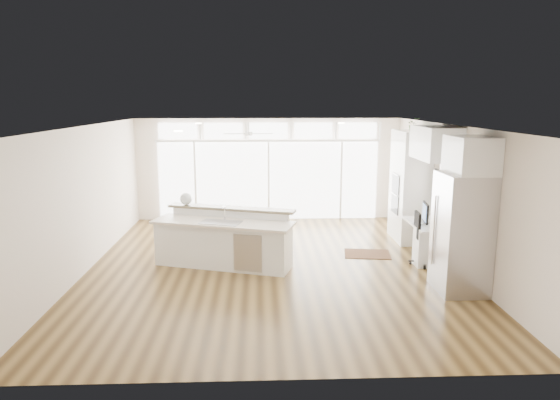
{
  "coord_description": "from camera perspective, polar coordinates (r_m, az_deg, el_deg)",
  "views": [
    {
      "loc": [
        -0.23,
        -9.22,
        3.17
      ],
      "look_at": [
        0.17,
        0.6,
        1.19
      ],
      "focal_mm": 32.0,
      "sensor_mm": 36.0,
      "label": 1
    }
  ],
  "objects": [
    {
      "name": "wall_front",
      "position": [
        5.53,
        0.18,
        -7.84
      ],
      "size": [
        7.0,
        0.04,
        2.7
      ],
      "primitive_type": "cube",
      "color": "silver",
      "rests_on": "floor"
    },
    {
      "name": "wall_back",
      "position": [
        13.34,
        -1.32,
        3.52
      ],
      "size": [
        7.0,
        0.04,
        2.7
      ],
      "primitive_type": "cube",
      "color": "silver",
      "rests_on": "floor"
    },
    {
      "name": "upper_cabinets",
      "position": [
        10.14,
        17.38,
        6.22
      ],
      "size": [
        0.64,
        1.3,
        0.64
      ],
      "primitive_type": "cube",
      "color": "white",
      "rests_on": "wall_right"
    },
    {
      "name": "transom_row",
      "position": [
        13.18,
        -1.34,
        7.93
      ],
      "size": [
        5.9,
        0.06,
        0.4
      ],
      "primitive_type": "cube",
      "color": "white",
      "rests_on": "wall_back"
    },
    {
      "name": "rug",
      "position": [
        10.65,
        9.94,
        -6.09
      ],
      "size": [
        1.03,
        0.81,
        0.01
      ],
      "primitive_type": "cube",
      "rotation": [
        0.0,
        0.0,
        -0.14
      ],
      "color": "#321B0F",
      "rests_on": "floor"
    },
    {
      "name": "desk_nook",
      "position": [
        10.47,
        16.53,
        -4.57
      ],
      "size": [
        0.72,
        1.3,
        0.76
      ],
      "primitive_type": "cube",
      "color": "white",
      "rests_on": "floor"
    },
    {
      "name": "fridge_cabinet",
      "position": [
        8.61,
        21.01,
        4.82
      ],
      "size": [
        0.64,
        0.9,
        0.6
      ],
      "primitive_type": "cube",
      "color": "white",
      "rests_on": "wall_right"
    },
    {
      "name": "wall_right",
      "position": [
        10.11,
        19.37,
        0.35
      ],
      "size": [
        0.04,
        8.0,
        2.7
      ],
      "primitive_type": "cube",
      "color": "silver",
      "rests_on": "floor"
    },
    {
      "name": "fishbowl",
      "position": [
        10.28,
        -10.69,
        0.14
      ],
      "size": [
        0.28,
        0.28,
        0.25
      ],
      "primitive_type": "sphere",
      "rotation": [
        0.0,
        0.0,
        -0.17
      ],
      "color": "silver",
      "rests_on": "kitchen_island"
    },
    {
      "name": "keyboard",
      "position": [
        10.3,
        15.34,
        -2.54
      ],
      "size": [
        0.17,
        0.33,
        0.02
      ],
      "primitive_type": "cube",
      "rotation": [
        0.0,
        0.0,
        0.17
      ],
      "color": "silver",
      "rests_on": "desk_nook"
    },
    {
      "name": "ceiling",
      "position": [
        9.23,
        -0.91,
        8.45
      ],
      "size": [
        7.0,
        8.0,
        0.02
      ],
      "primitive_type": "cube",
      "color": "white",
      "rests_on": "wall_back"
    },
    {
      "name": "glass_wall",
      "position": [
        13.33,
        -1.31,
        2.21
      ],
      "size": [
        5.8,
        0.06,
        2.08
      ],
      "primitive_type": "cube",
      "color": "white",
      "rests_on": "wall_back"
    },
    {
      "name": "monitor",
      "position": [
        10.3,
        16.3,
        -1.39
      ],
      "size": [
        0.17,
        0.53,
        0.43
      ],
      "primitive_type": "cube",
      "rotation": [
        0.0,
        0.0,
        -0.17
      ],
      "color": "black",
      "rests_on": "desk_nook"
    },
    {
      "name": "wall_left",
      "position": [
        9.95,
        -21.47,
        0.03
      ],
      "size": [
        0.04,
        8.0,
        2.7
      ],
      "primitive_type": "cube",
      "color": "silver",
      "rests_on": "floor"
    },
    {
      "name": "oven_cabinet",
      "position": [
        11.69,
        14.62,
        1.54
      ],
      "size": [
        0.64,
        1.2,
        2.5
      ],
      "primitive_type": "cube",
      "color": "white",
      "rests_on": "floor"
    },
    {
      "name": "potted_plant",
      "position": [
        11.54,
        14.96,
        8.22
      ],
      "size": [
        0.3,
        0.33,
        0.22
      ],
      "primitive_type": "imported",
      "rotation": [
        0.0,
        0.0,
        0.17
      ],
      "color": "#355C27",
      "rests_on": "oven_cabinet"
    },
    {
      "name": "ceiling_fan",
      "position": [
        12.04,
        -3.64,
        8.06
      ],
      "size": [
        1.16,
        1.16,
        0.32
      ],
      "primitive_type": "cube",
      "color": "white",
      "rests_on": "ceiling"
    },
    {
      "name": "kitchen_island",
      "position": [
        9.7,
        -6.51,
        -4.44
      ],
      "size": [
        2.9,
        1.8,
        1.08
      ],
      "primitive_type": "cube",
      "rotation": [
        0.0,
        0.0,
        -0.31
      ],
      "color": "white",
      "rests_on": "floor"
    },
    {
      "name": "refrigerator",
      "position": [
        8.82,
        20.05,
        -3.58
      ],
      "size": [
        0.76,
        0.9,
        2.0
      ],
      "primitive_type": "cube",
      "color": "#B5B4B9",
      "rests_on": "floor"
    },
    {
      "name": "office_chair",
      "position": [
        10.11,
        16.5,
        -4.31
      ],
      "size": [
        0.59,
        0.55,
        1.04
      ],
      "primitive_type": "cube",
      "rotation": [
        0.0,
        0.0,
        -0.09
      ],
      "color": "black",
      "rests_on": "floor"
    },
    {
      "name": "desk_window",
      "position": [
        10.34,
        18.63,
        1.75
      ],
      "size": [
        0.04,
        0.85,
        0.85
      ],
      "primitive_type": "cube",
      "color": "white",
      "rests_on": "wall_right"
    },
    {
      "name": "recessed_lights",
      "position": [
        9.43,
        -0.94,
        8.39
      ],
      "size": [
        3.4,
        3.0,
        0.02
      ],
      "primitive_type": "cube",
      "color": "white",
      "rests_on": "ceiling"
    },
    {
      "name": "framed_photos",
      "position": [
        10.93,
        17.44,
        1.52
      ],
      "size": [
        0.06,
        0.22,
        0.8
      ],
      "primitive_type": "cube",
      "color": "black",
      "rests_on": "wall_right"
    },
    {
      "name": "floor",
      "position": [
        9.75,
        -0.86,
        -7.66
      ],
      "size": [
        7.0,
        8.0,
        0.02
      ],
      "primitive_type": "cube",
      "color": "#463015",
      "rests_on": "ground"
    }
  ]
}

